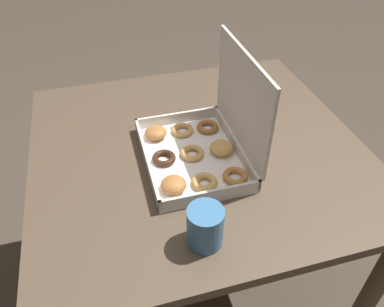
% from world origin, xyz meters
% --- Properties ---
extents(ground_plane, '(8.00, 8.00, 0.00)m').
position_xyz_m(ground_plane, '(0.00, 0.00, 0.00)').
color(ground_plane, '#42382D').
extents(dining_table, '(0.91, 0.96, 0.72)m').
position_xyz_m(dining_table, '(0.00, 0.00, 0.62)').
color(dining_table, '#4C3D2D').
rests_on(dining_table, ground_plane).
extents(donut_box, '(0.36, 0.27, 0.31)m').
position_xyz_m(donut_box, '(0.05, 0.01, 0.78)').
color(donut_box, white).
rests_on(donut_box, dining_table).
extents(coffee_mug, '(0.08, 0.08, 0.10)m').
position_xyz_m(coffee_mug, '(0.33, -0.08, 0.77)').
color(coffee_mug, teal).
rests_on(coffee_mug, dining_table).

